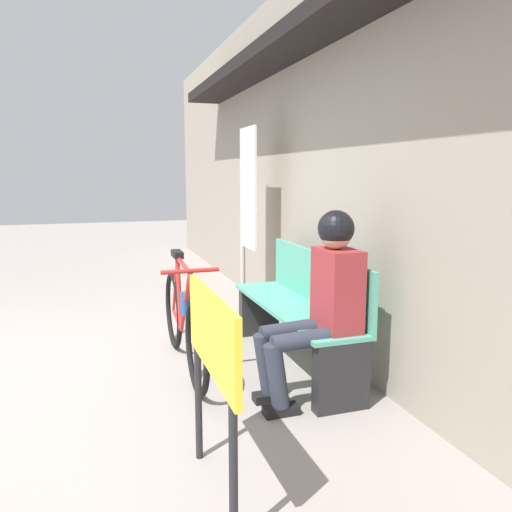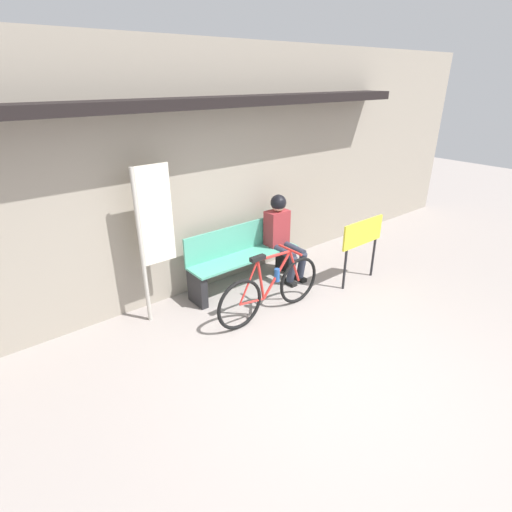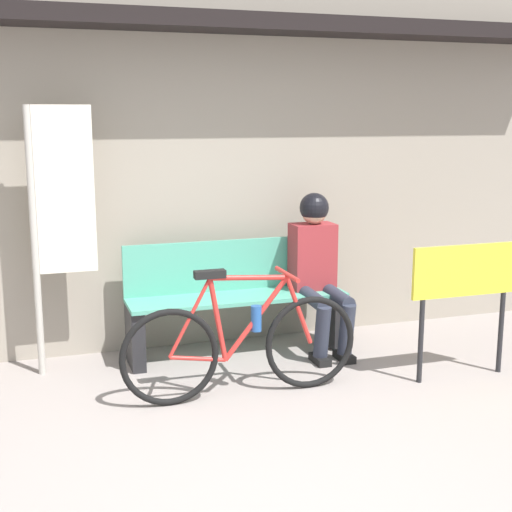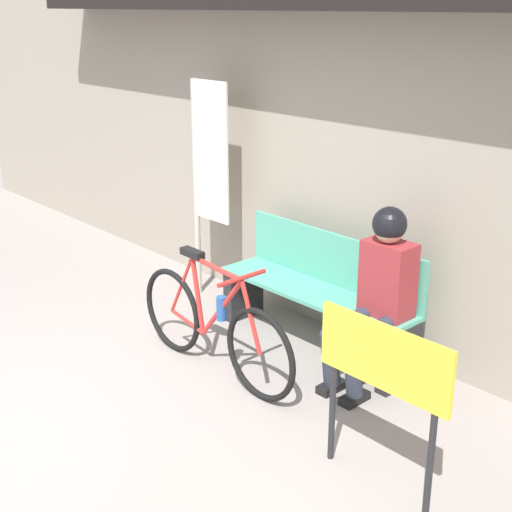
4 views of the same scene
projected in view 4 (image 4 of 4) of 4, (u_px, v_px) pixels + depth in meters
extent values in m
plane|color=gray|center=(35.00, 429.00, 4.40)|extent=(24.00, 24.00, 0.00)
cube|color=#9E9384|center=(320.00, 125.00, 5.47)|extent=(12.00, 0.12, 3.20)
cube|color=black|center=(297.00, 1.00, 4.99)|extent=(6.60, 0.44, 0.12)
cube|color=#51A88E|center=(314.00, 292.00, 5.29)|extent=(1.68, 0.42, 0.03)
cube|color=#51A88E|center=(333.00, 259.00, 5.35)|extent=(1.68, 0.03, 0.40)
cube|color=#232326|center=(244.00, 291.00, 5.92)|extent=(0.10, 0.36, 0.44)
cube|color=#232326|center=(398.00, 357.00, 4.82)|extent=(0.10, 0.36, 0.44)
torus|color=black|center=(172.00, 310.00, 5.31)|extent=(0.64, 0.04, 0.64)
torus|color=black|center=(260.00, 355.00, 4.64)|extent=(0.64, 0.04, 0.64)
cylinder|color=red|center=(216.00, 268.00, 4.78)|extent=(0.52, 0.03, 0.07)
cylinder|color=red|center=(221.00, 308.00, 4.84)|extent=(0.45, 0.03, 0.55)
cylinder|color=red|center=(198.00, 295.00, 5.02)|extent=(0.13, 0.03, 0.56)
cylinder|color=red|center=(187.00, 321.00, 5.20)|extent=(0.37, 0.03, 0.08)
cylinder|color=red|center=(182.00, 284.00, 5.14)|extent=(0.29, 0.02, 0.51)
cylinder|color=red|center=(251.00, 318.00, 4.62)|extent=(0.20, 0.03, 0.48)
cube|color=black|center=(192.00, 253.00, 4.95)|extent=(0.20, 0.07, 0.05)
cylinder|color=red|center=(242.00, 278.00, 4.60)|extent=(0.03, 0.40, 0.03)
cylinder|color=#235199|center=(221.00, 308.00, 4.84)|extent=(0.07, 0.07, 0.17)
cylinder|color=#2D3342|center=(350.00, 322.00, 4.78)|extent=(0.11, 0.44, 0.13)
cylinder|color=#2D3342|center=(330.00, 358.00, 4.74)|extent=(0.11, 0.17, 0.42)
cube|color=black|center=(332.00, 387.00, 4.83)|extent=(0.10, 0.22, 0.06)
cylinder|color=#2D3342|center=(373.00, 331.00, 4.65)|extent=(0.11, 0.44, 0.13)
cylinder|color=#2D3342|center=(353.00, 369.00, 4.60)|extent=(0.11, 0.17, 0.42)
cube|color=black|center=(354.00, 398.00, 4.69)|extent=(0.10, 0.22, 0.06)
cube|color=maroon|center=(388.00, 279.00, 4.79)|extent=(0.34, 0.22, 0.52)
sphere|color=tan|center=(389.00, 228.00, 4.66)|extent=(0.20, 0.20, 0.20)
sphere|color=black|center=(390.00, 224.00, 4.65)|extent=(0.23, 0.23, 0.23)
cylinder|color=#B7B2A8|center=(196.00, 191.00, 6.18)|extent=(0.05, 0.05, 1.90)
cube|color=silver|center=(212.00, 152.00, 5.90)|extent=(0.40, 0.02, 1.17)
cylinder|color=#232326|center=(332.00, 413.00, 4.02)|extent=(0.04, 0.04, 0.60)
cylinder|color=#232326|center=(430.00, 465.00, 3.57)|extent=(0.04, 0.04, 0.60)
cube|color=yellow|center=(384.00, 357.00, 3.64)|extent=(0.82, 0.03, 0.36)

